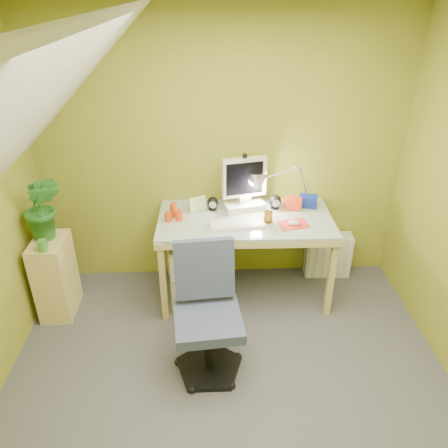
{
  "coord_description": "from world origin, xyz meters",
  "views": [
    {
      "loc": [
        -0.13,
        -1.99,
        2.49
      ],
      "look_at": [
        0.0,
        1.0,
        0.85
      ],
      "focal_mm": 35.0,
      "sensor_mm": 36.0,
      "label": 1
    }
  ],
  "objects_px": {
    "side_ledge": "(56,277)",
    "radiator": "(328,255)",
    "task_chair": "(208,320)",
    "potted_plant": "(43,207)",
    "desk_lamp": "(297,177)",
    "monitor": "(244,183)",
    "desk": "(244,257)"
  },
  "relations": [
    {
      "from": "monitor",
      "to": "potted_plant",
      "type": "height_order",
      "value": "monitor"
    },
    {
      "from": "potted_plant",
      "to": "task_chair",
      "type": "relative_size",
      "value": 0.58
    },
    {
      "from": "task_chair",
      "to": "radiator",
      "type": "bearing_deg",
      "value": 39.95
    },
    {
      "from": "desk",
      "to": "potted_plant",
      "type": "bearing_deg",
      "value": -174.84
    },
    {
      "from": "potted_plant",
      "to": "task_chair",
      "type": "bearing_deg",
      "value": -31.63
    },
    {
      "from": "task_chair",
      "to": "desk_lamp",
      "type": "bearing_deg",
      "value": 48.91
    },
    {
      "from": "monitor",
      "to": "task_chair",
      "type": "relative_size",
      "value": 0.5
    },
    {
      "from": "radiator",
      "to": "monitor",
      "type": "bearing_deg",
      "value": -171.74
    },
    {
      "from": "monitor",
      "to": "task_chair",
      "type": "xyz_separation_m",
      "value": [
        -0.33,
        -1.08,
        -0.54
      ]
    },
    {
      "from": "desk",
      "to": "task_chair",
      "type": "height_order",
      "value": "task_chair"
    },
    {
      "from": "task_chair",
      "to": "radiator",
      "type": "relative_size",
      "value": 2.22
    },
    {
      "from": "monitor",
      "to": "task_chair",
      "type": "height_order",
      "value": "monitor"
    },
    {
      "from": "side_ledge",
      "to": "radiator",
      "type": "bearing_deg",
      "value": 10.32
    },
    {
      "from": "desk",
      "to": "desk_lamp",
      "type": "distance_m",
      "value": 0.83
    },
    {
      "from": "monitor",
      "to": "side_ledge",
      "type": "bearing_deg",
      "value": 179.35
    },
    {
      "from": "desk",
      "to": "radiator",
      "type": "xyz_separation_m",
      "value": [
        0.83,
        0.27,
        -0.18
      ]
    },
    {
      "from": "potted_plant",
      "to": "radiator",
      "type": "bearing_deg",
      "value": 9.17
    },
    {
      "from": "potted_plant",
      "to": "desk_lamp",
      "type": "bearing_deg",
      "value": 8.39
    },
    {
      "from": "task_chair",
      "to": "radiator",
      "type": "distance_m",
      "value": 1.67
    },
    {
      "from": "desk_lamp",
      "to": "side_ledge",
      "type": "bearing_deg",
      "value": -179.12
    },
    {
      "from": "side_ledge",
      "to": "potted_plant",
      "type": "xyz_separation_m",
      "value": [
        0.0,
        0.05,
        0.62
      ]
    },
    {
      "from": "desk",
      "to": "radiator",
      "type": "bearing_deg",
      "value": 18.79
    },
    {
      "from": "side_ledge",
      "to": "task_chair",
      "type": "relative_size",
      "value": 0.74
    },
    {
      "from": "radiator",
      "to": "task_chair",
      "type": "bearing_deg",
      "value": -132.55
    },
    {
      "from": "side_ledge",
      "to": "task_chair",
      "type": "distance_m",
      "value": 1.47
    },
    {
      "from": "monitor",
      "to": "radiator",
      "type": "xyz_separation_m",
      "value": [
        0.83,
        0.09,
        -0.8
      ]
    },
    {
      "from": "task_chair",
      "to": "potted_plant",
      "type": "bearing_deg",
      "value": 142.95
    },
    {
      "from": "monitor",
      "to": "side_ledge",
      "type": "relative_size",
      "value": 0.67
    },
    {
      "from": "desk",
      "to": "side_ledge",
      "type": "distance_m",
      "value": 1.61
    },
    {
      "from": "desk_lamp",
      "to": "radiator",
      "type": "xyz_separation_m",
      "value": [
        0.38,
        0.09,
        -0.85
      ]
    },
    {
      "from": "side_ledge",
      "to": "task_chair",
      "type": "bearing_deg",
      "value": -29.97
    },
    {
      "from": "monitor",
      "to": "desk_lamp",
      "type": "bearing_deg",
      "value": -13.08
    }
  ]
}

